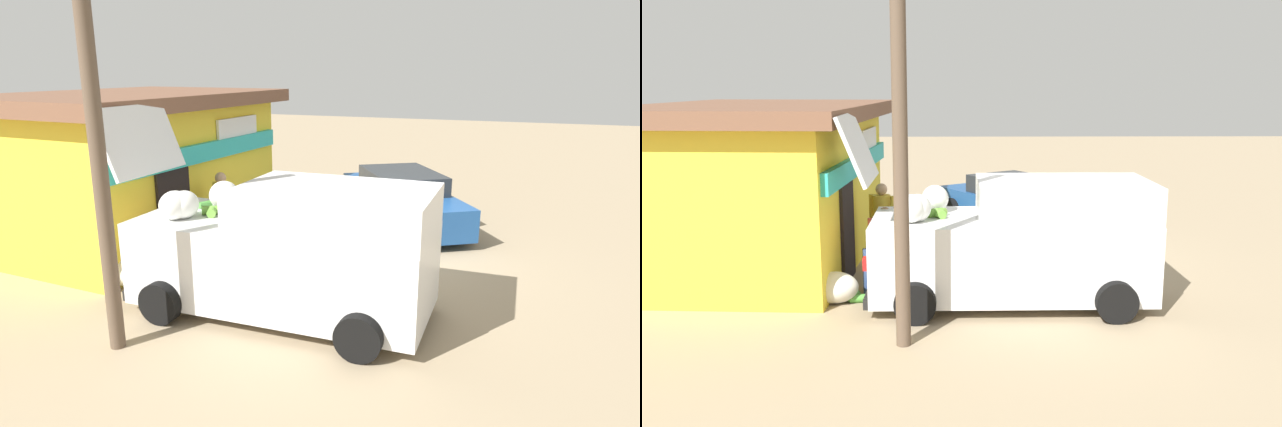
% 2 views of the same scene
% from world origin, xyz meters
% --- Properties ---
extents(ground_plane, '(60.00, 60.00, 0.00)m').
position_xyz_m(ground_plane, '(0.00, 0.00, 0.00)').
color(ground_plane, '#9E896B').
extents(storefront_bar, '(6.49, 4.59, 3.11)m').
position_xyz_m(storefront_bar, '(-0.51, 5.31, 1.59)').
color(storefront_bar, yellow).
rests_on(storefront_bar, ground_plane).
extents(delivery_van, '(2.23, 4.83, 3.04)m').
position_xyz_m(delivery_van, '(-2.88, 0.62, 1.00)').
color(delivery_van, white).
rests_on(delivery_van, ground_plane).
extents(parked_sedan, '(4.64, 3.82, 1.28)m').
position_xyz_m(parked_sedan, '(2.45, 0.14, 0.61)').
color(parked_sedan, '#1E4C8C').
rests_on(parked_sedan, ground_plane).
extents(vendor_standing, '(0.46, 0.51, 1.63)m').
position_xyz_m(vendor_standing, '(-0.81, 3.02, 0.95)').
color(vendor_standing, '#726047').
rests_on(vendor_standing, ground_plane).
extents(customer_bending, '(0.68, 0.61, 1.44)m').
position_xyz_m(customer_bending, '(-2.41, 2.90, 0.86)').
color(customer_bending, navy).
rests_on(customer_bending, ground_plane).
extents(unloaded_banana_pile, '(0.74, 0.94, 0.51)m').
position_xyz_m(unloaded_banana_pile, '(-2.89, 3.57, 0.24)').
color(unloaded_banana_pile, silver).
rests_on(unloaded_banana_pile, ground_plane).
extents(paint_bucket, '(0.29, 0.29, 0.39)m').
position_xyz_m(paint_bucket, '(1.78, 2.16, 0.19)').
color(paint_bucket, blue).
rests_on(paint_bucket, ground_plane).
extents(utility_pole, '(0.20, 0.20, 4.59)m').
position_xyz_m(utility_pole, '(-4.68, 2.35, 2.30)').
color(utility_pole, brown).
rests_on(utility_pole, ground_plane).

